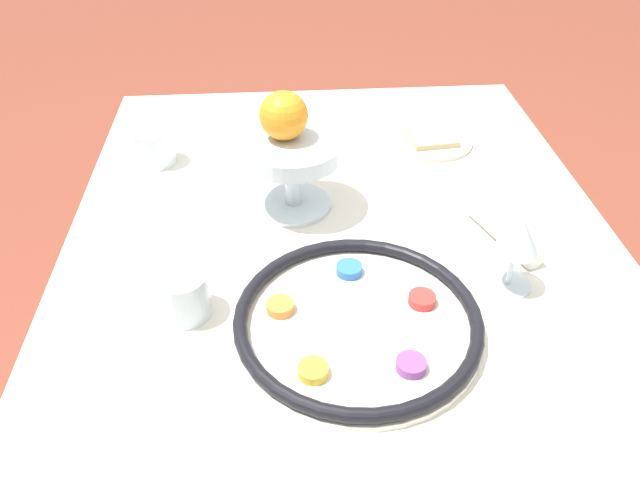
% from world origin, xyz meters
% --- Properties ---
extents(ground_plane, '(8.00, 8.00, 0.00)m').
position_xyz_m(ground_plane, '(0.00, 0.00, 0.00)').
color(ground_plane, brown).
extents(dining_table, '(1.14, 0.93, 0.74)m').
position_xyz_m(dining_table, '(0.00, 0.00, 0.37)').
color(dining_table, silver).
rests_on(dining_table, ground_plane).
extents(seder_plate, '(0.35, 0.35, 0.03)m').
position_xyz_m(seder_plate, '(-0.23, 0.00, 0.75)').
color(seder_plate, silver).
rests_on(seder_plate, dining_table).
extents(wine_glass, '(0.07, 0.07, 0.13)m').
position_xyz_m(wine_glass, '(-0.16, -0.24, 0.83)').
color(wine_glass, silver).
rests_on(wine_glass, dining_table).
extents(fruit_stand, '(0.17, 0.17, 0.13)m').
position_xyz_m(fruit_stand, '(0.08, 0.08, 0.84)').
color(fruit_stand, silver).
rests_on(fruit_stand, dining_table).
extents(orange_fruit, '(0.08, 0.08, 0.08)m').
position_xyz_m(orange_fruit, '(0.10, 0.09, 0.91)').
color(orange_fruit, orange).
rests_on(orange_fruit, fruit_stand).
extents(bread_plate, '(0.17, 0.17, 0.02)m').
position_xyz_m(bread_plate, '(0.30, -0.22, 0.75)').
color(bread_plate, beige).
rests_on(bread_plate, dining_table).
extents(napkin_roll, '(0.17, 0.09, 0.04)m').
position_xyz_m(napkin_roll, '(-0.05, -0.27, 0.76)').
color(napkin_roll, white).
rests_on(napkin_roll, dining_table).
extents(cup_near, '(0.08, 0.08, 0.07)m').
position_xyz_m(cup_near, '(0.28, 0.13, 0.77)').
color(cup_near, silver).
rests_on(cup_near, dining_table).
extents(cup_mid, '(0.08, 0.08, 0.07)m').
position_xyz_m(cup_mid, '(-0.18, 0.25, 0.77)').
color(cup_mid, silver).
rests_on(cup_mid, dining_table).
extents(cup_far, '(0.08, 0.08, 0.07)m').
position_xyz_m(cup_far, '(0.26, 0.34, 0.77)').
color(cup_far, silver).
rests_on(cup_far, dining_table).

